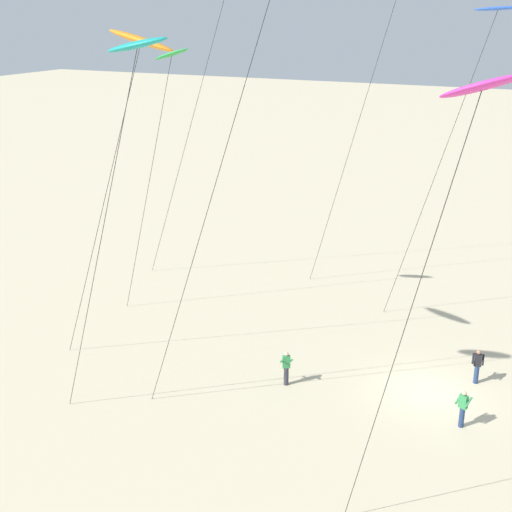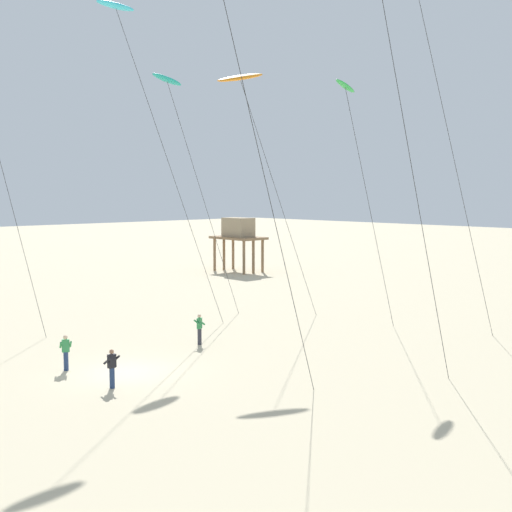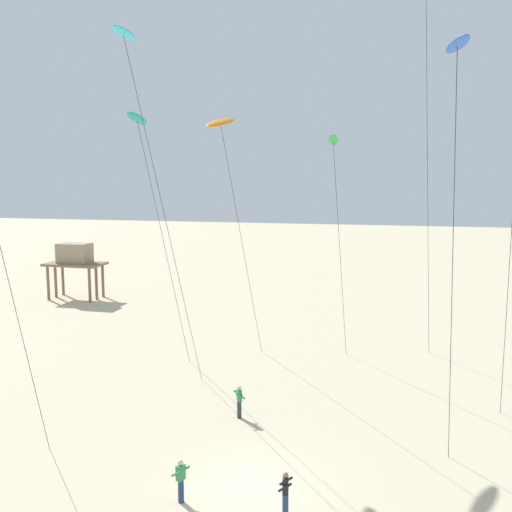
{
  "view_description": "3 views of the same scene",
  "coord_description": "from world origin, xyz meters",
  "px_view_note": "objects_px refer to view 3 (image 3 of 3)",
  "views": [
    {
      "loc": [
        -28.48,
        -4.93,
        16.34
      ],
      "look_at": [
        -1.63,
        7.8,
        5.82
      ],
      "focal_mm": 49.57,
      "sensor_mm": 36.0,
      "label": 1
    },
    {
      "loc": [
        26.29,
        -16.64,
        8.3
      ],
      "look_at": [
        1.5,
        6.82,
        5.03
      ],
      "focal_mm": 47.69,
      "sensor_mm": 36.0,
      "label": 2
    },
    {
      "loc": [
        5.31,
        -20.6,
        11.98
      ],
      "look_at": [
        -0.88,
        4.49,
        8.48
      ],
      "focal_mm": 40.44,
      "sensor_mm": 36.0,
      "label": 3
    }
  ],
  "objects_px": {
    "kite_flyer_nearest": "(239,401)",
    "kite_flyer_furthest": "(181,480)",
    "kite_green": "(333,146)",
    "kite_blue": "(457,58)",
    "kite_flyer_middle": "(285,493)",
    "stilt_house": "(75,258)",
    "kite_cyan": "(125,39)",
    "kite_teal": "(138,122)",
    "kite_orange": "(221,124)"
  },
  "relations": [
    {
      "from": "kite_green",
      "to": "kite_blue",
      "type": "xyz_separation_m",
      "value": [
        5.52,
        -14.05,
        1.97
      ]
    },
    {
      "from": "kite_green",
      "to": "kite_cyan",
      "type": "xyz_separation_m",
      "value": [
        -8.44,
        -9.56,
        4.33
      ]
    },
    {
      "from": "kite_blue",
      "to": "kite_orange",
      "type": "xyz_separation_m",
      "value": [
        -11.64,
        11.56,
        -0.83
      ]
    },
    {
      "from": "kite_flyer_nearest",
      "to": "stilt_house",
      "type": "relative_size",
      "value": 0.29
    },
    {
      "from": "kite_teal",
      "to": "kite_orange",
      "type": "relative_size",
      "value": 0.99
    },
    {
      "from": "kite_green",
      "to": "stilt_house",
      "type": "distance_m",
      "value": 33.25
    },
    {
      "from": "kite_cyan",
      "to": "stilt_house",
      "type": "relative_size",
      "value": 3.28
    },
    {
      "from": "kite_flyer_nearest",
      "to": "kite_blue",
      "type": "bearing_deg",
      "value": -34.32
    },
    {
      "from": "kite_teal",
      "to": "kite_blue",
      "type": "xyz_separation_m",
      "value": [
        15.58,
        -9.04,
        0.84
      ]
    },
    {
      "from": "kite_teal",
      "to": "kite_blue",
      "type": "height_order",
      "value": "kite_blue"
    },
    {
      "from": "kite_blue",
      "to": "stilt_house",
      "type": "relative_size",
      "value": 2.89
    },
    {
      "from": "kite_cyan",
      "to": "kite_teal",
      "type": "bearing_deg",
      "value": 109.63
    },
    {
      "from": "kite_teal",
      "to": "kite_flyer_nearest",
      "type": "height_order",
      "value": "kite_teal"
    },
    {
      "from": "kite_flyer_nearest",
      "to": "kite_flyer_middle",
      "type": "bearing_deg",
      "value": -63.64
    },
    {
      "from": "kite_cyan",
      "to": "kite_flyer_furthest",
      "type": "distance_m",
      "value": 18.95
    },
    {
      "from": "kite_green",
      "to": "kite_cyan",
      "type": "bearing_deg",
      "value": -131.42
    },
    {
      "from": "kite_teal",
      "to": "kite_cyan",
      "type": "height_order",
      "value": "kite_cyan"
    },
    {
      "from": "kite_blue",
      "to": "kite_flyer_nearest",
      "type": "bearing_deg",
      "value": 145.68
    },
    {
      "from": "kite_blue",
      "to": "kite_cyan",
      "type": "relative_size",
      "value": 0.88
    },
    {
      "from": "kite_orange",
      "to": "kite_flyer_middle",
      "type": "xyz_separation_m",
      "value": [
        6.37,
        -13.14,
        -14.12
      ]
    },
    {
      "from": "kite_green",
      "to": "stilt_house",
      "type": "xyz_separation_m",
      "value": [
        -27.28,
        16.28,
        -9.81
      ]
    },
    {
      "from": "kite_green",
      "to": "kite_flyer_nearest",
      "type": "relative_size",
      "value": 8.73
    },
    {
      "from": "kite_orange",
      "to": "kite_flyer_furthest",
      "type": "height_order",
      "value": "kite_orange"
    },
    {
      "from": "kite_blue",
      "to": "kite_orange",
      "type": "bearing_deg",
      "value": 135.19
    },
    {
      "from": "kite_green",
      "to": "kite_flyer_nearest",
      "type": "height_order",
      "value": "kite_green"
    },
    {
      "from": "kite_cyan",
      "to": "kite_flyer_middle",
      "type": "xyz_separation_m",
      "value": [
        8.68,
        -6.06,
        -17.31
      ]
    },
    {
      "from": "kite_teal",
      "to": "kite_orange",
      "type": "distance_m",
      "value": 4.68
    },
    {
      "from": "kite_teal",
      "to": "kite_blue",
      "type": "bearing_deg",
      "value": -30.12
    },
    {
      "from": "kite_orange",
      "to": "kite_flyer_middle",
      "type": "bearing_deg",
      "value": -64.13
    },
    {
      "from": "kite_blue",
      "to": "kite_flyer_furthest",
      "type": "bearing_deg",
      "value": -170.07
    },
    {
      "from": "kite_blue",
      "to": "stilt_house",
      "type": "distance_m",
      "value": 46.2
    },
    {
      "from": "kite_green",
      "to": "kite_flyer_middle",
      "type": "distance_m",
      "value": 20.31
    },
    {
      "from": "kite_orange",
      "to": "kite_blue",
      "type": "bearing_deg",
      "value": -44.81
    },
    {
      "from": "kite_blue",
      "to": "kite_flyer_furthest",
      "type": "relative_size",
      "value": 9.83
    },
    {
      "from": "stilt_house",
      "to": "kite_orange",
      "type": "bearing_deg",
      "value": -41.56
    },
    {
      "from": "kite_green",
      "to": "kite_flyer_furthest",
      "type": "distance_m",
      "value": 20.67
    },
    {
      "from": "kite_orange",
      "to": "kite_flyer_nearest",
      "type": "distance_m",
      "value": 15.29
    },
    {
      "from": "kite_green",
      "to": "kite_flyer_middle",
      "type": "height_order",
      "value": "kite_green"
    },
    {
      "from": "kite_orange",
      "to": "kite_flyer_nearest",
      "type": "bearing_deg",
      "value": -64.87
    },
    {
      "from": "kite_cyan",
      "to": "kite_blue",
      "type": "bearing_deg",
      "value": -17.81
    },
    {
      "from": "kite_flyer_nearest",
      "to": "stilt_house",
      "type": "distance_m",
      "value": 33.91
    },
    {
      "from": "kite_blue",
      "to": "kite_flyer_middle",
      "type": "distance_m",
      "value": 15.93
    },
    {
      "from": "kite_flyer_middle",
      "to": "stilt_house",
      "type": "distance_m",
      "value": 42.26
    },
    {
      "from": "kite_flyer_nearest",
      "to": "kite_flyer_furthest",
      "type": "bearing_deg",
      "value": -90.51
    },
    {
      "from": "kite_green",
      "to": "kite_flyer_nearest",
      "type": "distance_m",
      "value": 15.57
    },
    {
      "from": "kite_cyan",
      "to": "kite_flyer_furthest",
      "type": "xyz_separation_m",
      "value": [
        4.74,
        -6.09,
        -17.31
      ]
    },
    {
      "from": "kite_flyer_middle",
      "to": "stilt_house",
      "type": "bearing_deg",
      "value": 130.79
    },
    {
      "from": "kite_teal",
      "to": "kite_flyer_furthest",
      "type": "xyz_separation_m",
      "value": [
        6.37,
        -10.65,
        -14.11
      ]
    },
    {
      "from": "kite_flyer_middle",
      "to": "kite_orange",
      "type": "bearing_deg",
      "value": 115.87
    },
    {
      "from": "kite_cyan",
      "to": "kite_flyer_middle",
      "type": "height_order",
      "value": "kite_cyan"
    }
  ]
}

